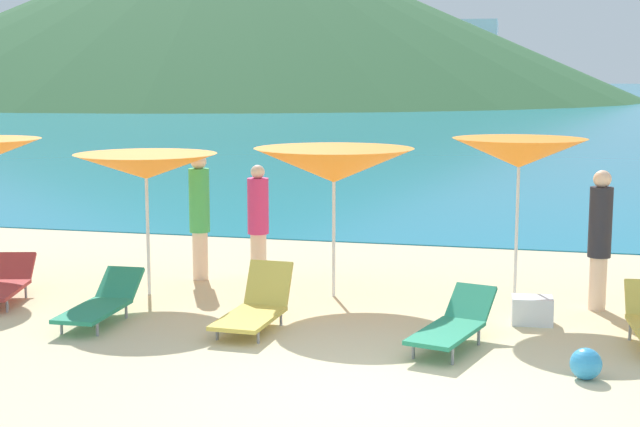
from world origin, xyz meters
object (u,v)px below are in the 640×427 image
(umbrella_2, at_px, (334,165))
(lounge_chair_2, at_px, (453,324))
(beachgoer_1, at_px, (600,235))
(beach_ball, at_px, (586,364))
(umbrella_1, at_px, (146,166))
(lounge_chair_1, at_px, (0,284))
(lounge_chair_0, at_px, (101,303))
(lounge_chair_6, at_px, (255,307))
(beachgoer_0, at_px, (258,217))
(umbrella_3, at_px, (519,153))
(cruise_ship, at_px, (391,60))
(beachgoer_2, at_px, (199,212))
(cooler_box, at_px, (532,310))

(umbrella_2, distance_m, lounge_chair_2, 3.23)
(beachgoer_1, distance_m, beach_ball, 3.11)
(umbrella_1, relative_size, lounge_chair_1, 1.30)
(lounge_chair_0, xyz_separation_m, lounge_chair_6, (1.98, 0.16, 0.02))
(lounge_chair_0, relative_size, beachgoer_0, 0.96)
(umbrella_3, height_order, beachgoer_0, umbrella_3)
(umbrella_1, height_order, lounge_chair_1, umbrella_1)
(beachgoer_0, relative_size, cruise_ship, 0.03)
(lounge_chair_6, bearing_deg, lounge_chair_2, -2.57)
(lounge_chair_0, height_order, lounge_chair_6, lounge_chair_6)
(cruise_ship, bearing_deg, beachgoer_1, -80.58)
(lounge_chair_1, xyz_separation_m, beachgoer_1, (7.92, 1.49, 0.75))
(lounge_chair_1, height_order, beachgoer_2, beachgoer_2)
(beachgoer_1, relative_size, beachgoer_2, 0.96)
(umbrella_3, bearing_deg, lounge_chair_0, -157.72)
(beachgoer_2, height_order, beach_ball, beachgoer_2)
(beach_ball, bearing_deg, beachgoer_0, 140.14)
(umbrella_1, bearing_deg, umbrella_3, 6.18)
(umbrella_2, distance_m, umbrella_3, 2.50)
(umbrella_3, bearing_deg, umbrella_1, -173.82)
(umbrella_1, distance_m, lounge_chair_1, 2.55)
(beachgoer_1, relative_size, cruise_ship, 0.03)
(lounge_chair_2, distance_m, beach_ball, 1.64)
(cooler_box, bearing_deg, beachgoer_1, 44.03)
(lounge_chair_6, height_order, cooler_box, lounge_chair_6)
(beach_ball, distance_m, cooler_box, 2.14)
(umbrella_2, relative_size, umbrella_3, 0.99)
(lounge_chair_0, bearing_deg, umbrella_3, 20.46)
(lounge_chair_1, bearing_deg, cruise_ship, 83.21)
(beachgoer_2, bearing_deg, lounge_chair_1, 71.54)
(lounge_chair_6, distance_m, beach_ball, 4.00)
(beachgoer_0, xyz_separation_m, beachgoer_2, (-0.77, -0.49, 0.13))
(beach_ball, relative_size, cooler_box, 0.65)
(lounge_chair_6, bearing_deg, beachgoer_0, 109.50)
(lounge_chair_6, xyz_separation_m, beachgoer_1, (4.12, 1.95, 0.73))
(lounge_chair_2, bearing_deg, umbrella_1, 175.75)
(beachgoer_0, xyz_separation_m, beach_ball, (4.74, -3.95, -0.75))
(beachgoer_1, height_order, beachgoer_2, beachgoer_2)
(beach_ball, bearing_deg, lounge_chair_2, 150.37)
(umbrella_3, height_order, beachgoer_1, umbrella_3)
(umbrella_1, xyz_separation_m, cruise_ship, (-30.13, 203.24, 5.23))
(lounge_chair_2, height_order, lounge_chair_6, lounge_chair_6)
(lounge_chair_1, xyz_separation_m, beach_ball, (7.66, -1.49, -0.09))
(beachgoer_0, bearing_deg, umbrella_1, 19.35)
(lounge_chair_2, bearing_deg, beach_ball, -14.35)
(umbrella_3, height_order, cruise_ship, cruise_ship)
(beachgoer_0, distance_m, beachgoer_2, 0.92)
(cruise_ship, bearing_deg, cooler_box, -80.85)
(umbrella_3, distance_m, lounge_chair_2, 2.84)
(beachgoer_0, relative_size, cooler_box, 3.45)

